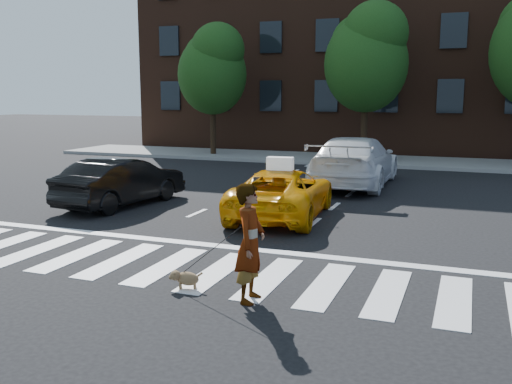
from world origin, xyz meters
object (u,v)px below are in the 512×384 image
taxi (282,193)px  white_suv (355,161)px  black_sedan (122,182)px  tree_left (213,66)px  woman (250,243)px  tree_mid (367,54)px  dog (185,278)px

taxi → white_suv: white_suv is taller
taxi → black_sedan: 4.72m
tree_left → woman: tree_left is taller
taxi → woman: 6.07m
woman → taxi: bearing=10.2°
white_suv → black_sedan: bearing=46.2°
black_sedan → woman: woman is taller
taxi → black_sedan: bearing=-3.1°
tree_mid → white_suv: size_ratio=1.22×
tree_left → dog: 20.08m
woman → dog: size_ratio=3.47×
tree_left → taxi: (7.62, -12.20, -3.82)m
tree_mid → woman: size_ratio=3.91×
white_suv → dog: (-0.51, -11.42, -0.66)m
taxi → white_suv: size_ratio=0.77×
tree_left → taxi: 14.88m
tree_mid → woman: (1.54, -18.10, -3.94)m
tree_mid → black_sedan: 13.83m
tree_mid → black_sedan: size_ratio=1.72×
tree_mid → dog: tree_mid is taller
black_sedan → dog: size_ratio=7.87×
tree_left → black_sedan: tree_left is taller
taxi → woman: size_ratio=2.46×
tree_mid → tree_left: bearing=180.0°
tree_left → white_suv: (8.37, -6.56, -3.60)m
tree_left → woman: (9.04, -18.10, -3.53)m
black_sedan → white_suv: 7.97m
taxi → dog: bearing=87.5°
tree_left → taxi: tree_left is taller
black_sedan → woman: (6.14, -5.74, 0.23)m
tree_left → tree_mid: (7.50, -0.00, 0.41)m
tree_left → tree_mid: tree_mid is taller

